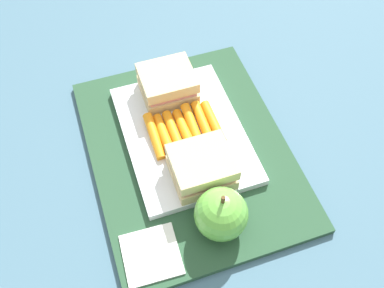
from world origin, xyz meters
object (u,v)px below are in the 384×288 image
(sandwich_half_right, at_px, (202,167))
(carrot_sticks_bundle, at_px, (184,129))
(sandwich_half_left, at_px, (168,84))
(paper_napkin, at_px, (151,255))
(apple, at_px, (224,213))
(food_tray, at_px, (184,134))

(sandwich_half_right, xyz_separation_m, carrot_sticks_bundle, (-0.08, -0.00, -0.02))
(sandwich_half_left, relative_size, sandwich_half_right, 1.00)
(sandwich_half_left, relative_size, carrot_sticks_bundle, 0.78)
(sandwich_half_right, xyz_separation_m, paper_napkin, (0.08, -0.10, -0.03))
(sandwich_half_left, bearing_deg, carrot_sticks_bundle, -0.07)
(sandwich_half_right, height_order, apple, apple)
(sandwich_half_left, height_order, paper_napkin, sandwich_half_left)
(food_tray, bearing_deg, sandwich_half_left, 180.00)
(food_tray, relative_size, sandwich_half_right, 2.88)
(sandwich_half_right, bearing_deg, sandwich_half_left, 180.00)
(carrot_sticks_bundle, bearing_deg, apple, 1.53)
(food_tray, relative_size, paper_napkin, 3.29)
(carrot_sticks_bundle, bearing_deg, food_tray, 169.99)
(sandwich_half_left, bearing_deg, apple, 0.98)
(apple, bearing_deg, sandwich_half_right, -176.91)
(sandwich_half_left, bearing_deg, paper_napkin, -21.82)
(sandwich_half_right, relative_size, paper_napkin, 1.14)
(food_tray, relative_size, sandwich_half_left, 2.88)
(apple, bearing_deg, carrot_sticks_bundle, -178.47)
(sandwich_half_left, xyz_separation_m, apple, (0.23, 0.00, 0.00))
(sandwich_half_right, height_order, carrot_sticks_bundle, sandwich_half_right)
(apple, distance_m, paper_napkin, 0.10)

